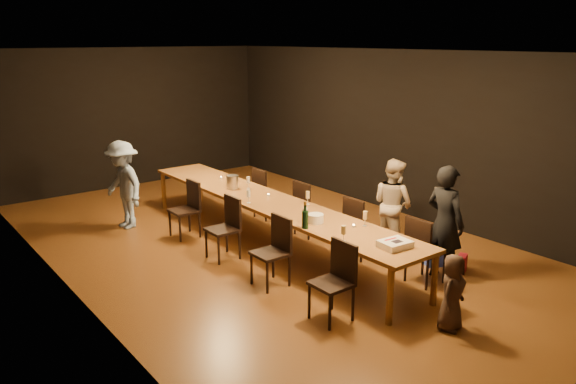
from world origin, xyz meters
TOP-DOWN VIEW (x-y plane):
  - ground at (0.00, 0.00)m, footprint 10.00×10.00m
  - room_shell at (0.00, 0.00)m, footprint 6.04×10.04m
  - table at (0.00, 0.00)m, footprint 0.90×6.00m
  - chair_right_0 at (0.85, -2.40)m, footprint 0.42×0.42m
  - chair_right_1 at (0.85, -1.20)m, footprint 0.42×0.42m
  - chair_right_2 at (0.85, 0.00)m, footprint 0.42×0.42m
  - chair_right_3 at (0.85, 1.20)m, footprint 0.42×0.42m
  - chair_left_0 at (-0.85, -2.40)m, footprint 0.42×0.42m
  - chair_left_1 at (-0.85, -1.20)m, footprint 0.42×0.42m
  - chair_left_2 at (-0.85, 0.00)m, footprint 0.42×0.42m
  - chair_left_3 at (-0.85, 1.20)m, footprint 0.42×0.42m
  - woman_birthday at (1.15, -2.45)m, footprint 0.38×0.58m
  - woman_tan at (1.50, -1.22)m, footprint 0.55×0.70m
  - man_blue at (-1.43, 2.27)m, footprint 0.67×1.04m
  - child at (0.08, -3.39)m, footprint 0.50×0.39m
  - gift_bag_red at (1.55, -2.50)m, footprint 0.24×0.19m
  - gift_bag_blue at (1.43, -2.13)m, footprint 0.31×0.27m
  - birthday_cake at (0.02, -2.57)m, footprint 0.39×0.32m
  - plate_stack at (-0.13, -1.27)m, footprint 0.27×0.27m
  - champagne_bottle at (-0.39, -1.36)m, footprint 0.11×0.11m
  - ice_bucket at (-0.06, 0.95)m, footprint 0.26×0.26m
  - wineglass_0 at (-0.33, -2.04)m, footprint 0.06×0.06m
  - wineglass_1 at (0.30, -1.78)m, footprint 0.06×0.06m
  - wineglass_2 at (-0.24, -1.18)m, footprint 0.06×0.06m
  - wineglass_3 at (0.34, -0.53)m, footprint 0.06×0.06m
  - wineglass_4 at (-0.32, 0.08)m, footprint 0.06×0.06m
  - wineglass_5 at (0.15, 0.79)m, footprint 0.06×0.06m
  - tealight_near at (0.15, -1.73)m, footprint 0.05×0.05m
  - tealight_mid at (0.15, 0.22)m, footprint 0.05×0.05m
  - tealight_far at (0.15, 1.67)m, footprint 0.05×0.05m

SIDE VIEW (x-z plane):
  - ground at x=0.00m, z-range 0.00..0.00m
  - gift_bag_red at x=1.55m, z-range 0.00..0.25m
  - gift_bag_blue at x=1.43m, z-range 0.00..0.33m
  - child at x=0.08m, z-range 0.00..0.89m
  - chair_right_0 at x=0.85m, z-range 0.00..0.93m
  - chair_right_1 at x=0.85m, z-range 0.00..0.93m
  - chair_right_2 at x=0.85m, z-range 0.00..0.93m
  - chair_right_3 at x=0.85m, z-range 0.00..0.93m
  - chair_left_0 at x=-0.85m, z-range 0.00..0.93m
  - chair_left_1 at x=-0.85m, z-range 0.00..0.93m
  - chair_left_2 at x=-0.85m, z-range 0.00..0.93m
  - chair_left_3 at x=-0.85m, z-range 0.00..0.93m
  - table at x=0.00m, z-range 0.33..1.08m
  - woman_tan at x=1.50m, z-range 0.00..1.42m
  - man_blue at x=-1.43m, z-range 0.00..1.52m
  - tealight_near at x=0.15m, z-range 0.75..0.78m
  - tealight_mid at x=0.15m, z-range 0.75..0.78m
  - tealight_far at x=0.15m, z-range 0.75..0.78m
  - birthday_cake at x=0.02m, z-range 0.75..0.83m
  - woman_birthday at x=1.15m, z-range 0.00..1.59m
  - plate_stack at x=-0.13m, z-range 0.75..0.87m
  - wineglass_0 at x=-0.33m, z-range 0.75..0.96m
  - wineglass_1 at x=0.30m, z-range 0.75..0.96m
  - wineglass_2 at x=-0.24m, z-range 0.75..0.96m
  - wineglass_3 at x=0.34m, z-range 0.75..0.96m
  - wineglass_4 at x=-0.32m, z-range 0.75..0.96m
  - wineglass_5 at x=0.15m, z-range 0.75..0.96m
  - ice_bucket at x=-0.06m, z-range 0.75..0.98m
  - champagne_bottle at x=-0.39m, z-range 0.75..1.12m
  - room_shell at x=0.00m, z-range 0.57..3.59m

